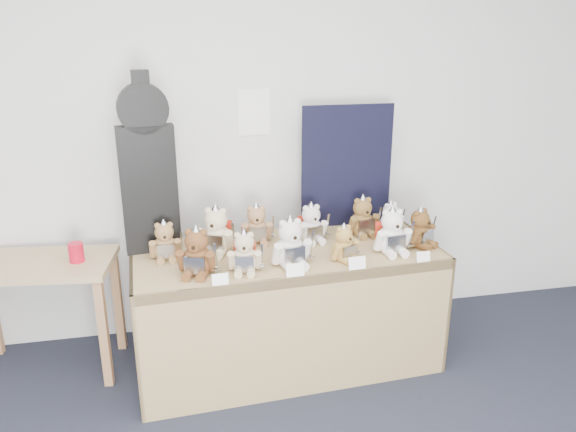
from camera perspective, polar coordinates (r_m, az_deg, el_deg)
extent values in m
plane|color=silver|center=(3.71, -8.13, 7.72)|extent=(6.00, 0.00, 6.00)
cube|color=white|center=(3.70, -3.46, 10.47)|extent=(0.21, 0.00, 0.30)
cube|color=#97804D|center=(3.40, -0.12, -3.99)|extent=(1.88, 0.87, 0.06)
cube|color=#97804D|center=(3.24, 1.62, -12.25)|extent=(1.84, 0.12, 0.77)
cube|color=#97804D|center=(3.46, -15.10, -10.77)|extent=(0.06, 0.77, 0.77)
cube|color=#97804D|center=(3.86, 13.15, -7.34)|extent=(0.06, 0.77, 0.77)
cube|color=#93764F|center=(3.65, -24.20, -4.54)|extent=(0.93, 0.59, 0.04)
cube|color=#9E6844|center=(3.52, -18.21, -11.30)|extent=(0.06, 0.06, 0.69)
cube|color=#9E6844|center=(3.87, -16.90, -8.29)|extent=(0.06, 0.06, 0.69)
cube|color=black|center=(3.37, -13.90, 2.59)|extent=(0.33, 0.13, 0.76)
cylinder|color=black|center=(3.27, -14.56, 10.54)|extent=(0.29, 0.13, 0.28)
cube|color=black|center=(3.26, -14.72, 12.51)|extent=(0.10, 0.10, 0.19)
cube|color=black|center=(3.72, 5.99, 5.01)|extent=(0.61, 0.02, 0.81)
cylinder|color=red|center=(3.53, -20.71, -3.48)|extent=(0.09, 0.09, 0.12)
ellipsoid|color=brown|center=(3.10, -9.17, -4.54)|extent=(0.21, 0.19, 0.17)
sphere|color=brown|center=(3.05, -9.28, -2.53)|extent=(0.13, 0.13, 0.13)
cylinder|color=brown|center=(3.01, -9.53, -3.08)|extent=(0.06, 0.04, 0.05)
sphere|color=black|center=(2.99, -9.62, -3.21)|extent=(0.02, 0.02, 0.02)
sphere|color=brown|center=(3.04, -10.09, -1.62)|extent=(0.04, 0.04, 0.04)
sphere|color=brown|center=(3.02, -8.57, -1.68)|extent=(0.04, 0.04, 0.04)
cylinder|color=brown|center=(3.09, -10.77, -4.47)|extent=(0.08, 0.11, 0.13)
cylinder|color=brown|center=(3.05, -7.76, -4.63)|extent=(0.08, 0.11, 0.13)
cylinder|color=brown|center=(3.07, -10.11, -5.80)|extent=(0.08, 0.12, 0.05)
cylinder|color=brown|center=(3.05, -8.68, -5.88)|extent=(0.08, 0.12, 0.05)
cube|color=#BABDC3|center=(3.03, -9.49, -4.97)|extent=(0.11, 0.05, 0.10)
cone|color=#BABDC3|center=(3.03, -9.34, -1.57)|extent=(0.11, 0.11, 0.08)
cube|color=#BABDC3|center=(3.03, -7.36, -4.29)|extent=(0.03, 0.05, 0.18)
cube|color=#BABDC3|center=(3.05, -7.30, -5.50)|extent=(0.05, 0.02, 0.01)
ellipsoid|color=#C3AD89|center=(3.10, -4.43, -4.46)|extent=(0.17, 0.15, 0.15)
sphere|color=#C3AD89|center=(3.06, -4.48, -2.71)|extent=(0.11, 0.11, 0.11)
cylinder|color=#C3AD89|center=(3.02, -4.49, -3.19)|extent=(0.05, 0.03, 0.05)
sphere|color=black|center=(3.01, -4.49, -3.31)|extent=(0.02, 0.02, 0.02)
sphere|color=#C3AD89|center=(3.05, -5.19, -1.95)|extent=(0.04, 0.04, 0.04)
sphere|color=#C3AD89|center=(3.05, -3.82, -1.93)|extent=(0.04, 0.04, 0.04)
cylinder|color=#C3AD89|center=(3.08, -5.80, -4.49)|extent=(0.05, 0.09, 0.12)
cylinder|color=#C3AD89|center=(3.08, -3.09, -4.45)|extent=(0.05, 0.09, 0.12)
cylinder|color=#C3AD89|center=(3.07, -5.07, -5.62)|extent=(0.06, 0.11, 0.05)
cylinder|color=#C3AD89|center=(3.07, -3.78, -5.59)|extent=(0.06, 0.11, 0.05)
cube|color=#BABDC3|center=(3.05, -4.45, -4.84)|extent=(0.10, 0.03, 0.08)
cone|color=#BABDC3|center=(3.05, -4.50, -1.87)|extent=(0.10, 0.10, 0.07)
cube|color=#BABDC3|center=(3.06, -2.66, -4.13)|extent=(0.02, 0.04, 0.16)
cube|color=#BABDC3|center=(3.09, -2.64, -5.17)|extent=(0.05, 0.01, 0.01)
cube|color=#AA2213|center=(3.15, -4.43, -3.85)|extent=(0.13, 0.05, 0.14)
ellipsoid|color=silver|center=(3.17, 0.22, -3.65)|extent=(0.20, 0.18, 0.18)
sphere|color=silver|center=(3.12, 0.22, -1.59)|extent=(0.13, 0.13, 0.13)
cylinder|color=silver|center=(3.08, 0.60, -2.11)|extent=(0.06, 0.04, 0.06)
sphere|color=black|center=(3.06, 0.74, -2.24)|extent=(0.02, 0.02, 0.02)
sphere|color=silver|center=(3.09, -0.53, -0.78)|extent=(0.04, 0.04, 0.04)
sphere|color=silver|center=(3.12, 0.97, -0.59)|extent=(0.04, 0.04, 0.04)
cylinder|color=silver|center=(3.12, -1.12, -3.87)|extent=(0.07, 0.11, 0.14)
cylinder|color=silver|center=(3.17, 1.83, -3.43)|extent=(0.07, 0.11, 0.14)
cylinder|color=silver|center=(3.12, -0.07, -5.06)|extent=(0.07, 0.13, 0.05)
cylinder|color=silver|center=(3.15, 1.34, -4.84)|extent=(0.07, 0.13, 0.05)
cube|color=#BABDC3|center=(3.10, 0.69, -4.05)|extent=(0.12, 0.04, 0.10)
cone|color=#BABDC3|center=(3.10, 0.22, -0.60)|extent=(0.11, 0.11, 0.09)
cube|color=#BABDC3|center=(3.16, 2.39, -2.99)|extent=(0.02, 0.05, 0.19)
cube|color=#BABDC3|center=(3.19, 2.37, -4.21)|extent=(0.06, 0.02, 0.01)
ellipsoid|color=#A47D3E|center=(3.26, 5.63, -3.44)|extent=(0.17, 0.16, 0.14)
sphere|color=#A47D3E|center=(3.22, 5.68, -1.93)|extent=(0.10, 0.10, 0.10)
cylinder|color=#A47D3E|center=(3.20, 6.18, -2.28)|extent=(0.05, 0.04, 0.04)
sphere|color=black|center=(3.19, 6.37, -2.36)|extent=(0.02, 0.02, 0.02)
sphere|color=#A47D3E|center=(3.19, 5.26, -1.39)|extent=(0.03, 0.03, 0.03)
sphere|color=#A47D3E|center=(3.23, 6.14, -1.15)|extent=(0.03, 0.03, 0.03)
cylinder|color=#A47D3E|center=(3.20, 4.95, -3.69)|extent=(0.07, 0.08, 0.10)
cylinder|color=#A47D3E|center=(3.28, 6.69, -3.16)|extent=(0.07, 0.08, 0.10)
cylinder|color=#A47D3E|center=(3.22, 5.76, -4.48)|extent=(0.07, 0.10, 0.04)
cylinder|color=#A47D3E|center=(3.26, 6.58, -4.22)|extent=(0.07, 0.10, 0.04)
cube|color=#BABDC3|center=(3.22, 6.26, -3.68)|extent=(0.09, 0.05, 0.08)
cone|color=#BABDC3|center=(3.21, 5.71, -1.21)|extent=(0.09, 0.09, 0.07)
cube|color=#BABDC3|center=(3.28, 7.10, -2.80)|extent=(0.02, 0.04, 0.14)
cube|color=#BABDC3|center=(3.30, 7.06, -3.69)|extent=(0.04, 0.02, 0.01)
ellipsoid|color=white|center=(3.40, 10.42, -2.38)|extent=(0.19, 0.16, 0.18)
sphere|color=white|center=(3.36, 10.54, -0.49)|extent=(0.13, 0.13, 0.13)
cylinder|color=white|center=(3.32, 10.93, -0.96)|extent=(0.06, 0.03, 0.05)
sphere|color=black|center=(3.30, 11.08, -1.07)|extent=(0.02, 0.02, 0.02)
sphere|color=white|center=(3.33, 9.93, 0.27)|extent=(0.04, 0.04, 0.04)
sphere|color=white|center=(3.36, 11.25, 0.39)|extent=(0.04, 0.04, 0.04)
cylinder|color=white|center=(3.35, 9.27, -2.52)|extent=(0.05, 0.10, 0.13)
cylinder|color=white|center=(3.41, 11.88, -2.23)|extent=(0.05, 0.10, 0.13)
cylinder|color=white|center=(3.35, 10.19, -3.63)|extent=(0.06, 0.12, 0.05)
cylinder|color=white|center=(3.38, 11.43, -3.48)|extent=(0.06, 0.12, 0.05)
cube|color=#BABDC3|center=(3.34, 10.92, -2.73)|extent=(0.12, 0.03, 0.10)
cone|color=#BABDC3|center=(3.34, 10.60, 0.41)|extent=(0.11, 0.11, 0.08)
cube|color=#BABDC3|center=(3.41, 12.41, -1.85)|extent=(0.02, 0.04, 0.19)
cube|color=#BABDC3|center=(3.43, 12.32, -2.96)|extent=(0.05, 0.01, 0.01)
cube|color=#AA2213|center=(3.45, 9.97, -1.79)|extent=(0.14, 0.04, 0.16)
ellipsoid|color=brown|center=(3.53, 13.14, -1.94)|extent=(0.21, 0.20, 0.16)
sphere|color=brown|center=(3.49, 13.27, -0.32)|extent=(0.12, 0.12, 0.12)
cylinder|color=brown|center=(3.47, 13.94, -0.65)|extent=(0.06, 0.05, 0.05)
sphere|color=black|center=(3.46, 14.18, -0.72)|extent=(0.02, 0.02, 0.02)
sphere|color=brown|center=(3.45, 12.98, 0.25)|extent=(0.04, 0.04, 0.04)
sphere|color=brown|center=(3.51, 13.67, 0.52)|extent=(0.04, 0.04, 0.04)
cylinder|color=brown|center=(3.45, 12.73, -2.21)|extent=(0.08, 0.10, 0.12)
cylinder|color=brown|center=(3.57, 14.09, -1.60)|extent=(0.08, 0.10, 0.12)
cylinder|color=brown|center=(3.49, 13.52, -3.01)|extent=(0.09, 0.11, 0.05)
cylinder|color=brown|center=(3.54, 14.15, -2.70)|extent=(0.09, 0.11, 0.05)
cube|color=#BABDC3|center=(3.49, 13.99, -2.14)|extent=(0.10, 0.07, 0.09)
cone|color=#BABDC3|center=(3.47, 13.33, 0.45)|extent=(0.10, 0.10, 0.08)
cube|color=#BABDC3|center=(3.58, 14.48, -1.20)|extent=(0.03, 0.04, 0.17)
cube|color=#BABDC3|center=(3.60, 14.40, -2.14)|extent=(0.04, 0.03, 0.01)
ellipsoid|color=beige|center=(3.36, -7.25, -2.39)|extent=(0.23, 0.22, 0.19)
sphere|color=beige|center=(3.32, -7.34, -0.39)|extent=(0.14, 0.14, 0.14)
cylinder|color=beige|center=(3.27, -7.64, -0.89)|extent=(0.06, 0.05, 0.06)
sphere|color=black|center=(3.25, -7.75, -1.01)|extent=(0.02, 0.02, 0.02)
sphere|color=beige|center=(3.32, -8.11, 0.52)|extent=(0.04, 0.04, 0.04)
sphere|color=beige|center=(3.29, -6.64, 0.44)|extent=(0.04, 0.04, 0.04)
cylinder|color=beige|center=(3.37, -8.82, -2.27)|extent=(0.09, 0.11, 0.14)
cylinder|color=beige|center=(3.31, -5.92, -2.50)|extent=(0.09, 0.11, 0.14)
cylinder|color=beige|center=(3.34, -8.24, -3.59)|extent=(0.10, 0.13, 0.06)
cylinder|color=beige|center=(3.31, -6.86, -3.70)|extent=(0.10, 0.13, 0.06)
cube|color=#BABDC3|center=(3.30, -7.64, -2.77)|extent=(0.12, 0.07, 0.10)
cone|color=#BABDC3|center=(3.30, -7.38, 0.56)|extent=(0.12, 0.12, 0.09)
cube|color=#BABDC3|center=(3.28, -5.54, -2.17)|extent=(0.03, 0.05, 0.20)
cube|color=#BABDC3|center=(3.31, -5.50, -3.37)|extent=(0.05, 0.03, 0.01)
cube|color=#AA2213|center=(3.42, -6.91, -1.76)|extent=(0.15, 0.09, 0.17)
ellipsoid|color=#A07550|center=(3.51, -3.21, -1.56)|extent=(0.17, 0.14, 0.16)
sphere|color=#A07550|center=(3.47, -3.24, 0.08)|extent=(0.12, 0.12, 0.12)
cylinder|color=#A07550|center=(3.43, -3.16, -0.33)|extent=(0.05, 0.03, 0.05)
sphere|color=black|center=(3.41, -3.13, -0.42)|extent=(0.02, 0.02, 0.02)
sphere|color=#A07550|center=(3.45, -3.88, 0.76)|extent=(0.04, 0.04, 0.04)
sphere|color=#A07550|center=(3.46, -2.63, 0.82)|extent=(0.04, 0.04, 0.04)
cylinder|color=#A07550|center=(3.48, -4.42, -1.62)|extent=(0.05, 0.09, 0.12)
cylinder|color=#A07550|center=(3.49, -1.95, -1.49)|extent=(0.05, 0.09, 0.12)
cylinder|color=#A07550|center=(3.47, -3.70, -2.61)|extent=(0.05, 0.11, 0.05)
cylinder|color=#A07550|center=(3.47, -2.52, -2.55)|extent=(0.05, 0.11, 0.05)
cube|color=#BABDC3|center=(3.45, -3.11, -1.86)|extent=(0.10, 0.02, 0.09)
cone|color=#BABDC3|center=(3.45, -3.26, 0.85)|extent=(0.10, 0.10, 0.08)
cube|color=#BABDC3|center=(3.48, -1.54, -1.17)|extent=(0.01, 0.04, 0.17)
cube|color=#BABDC3|center=(3.50, -1.53, -2.15)|extent=(0.05, 0.01, 0.01)
ellipsoid|color=silver|center=(3.52, 2.34, -1.48)|extent=(0.18, 0.16, 0.16)
sphere|color=silver|center=(3.48, 2.36, 0.14)|extent=(0.12, 0.12, 0.12)
cylinder|color=silver|center=(3.44, 2.69, -0.24)|extent=(0.05, 0.03, 0.05)
sphere|color=black|center=(3.43, 2.81, -0.33)|extent=(0.02, 0.02, 0.02)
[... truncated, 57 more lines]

